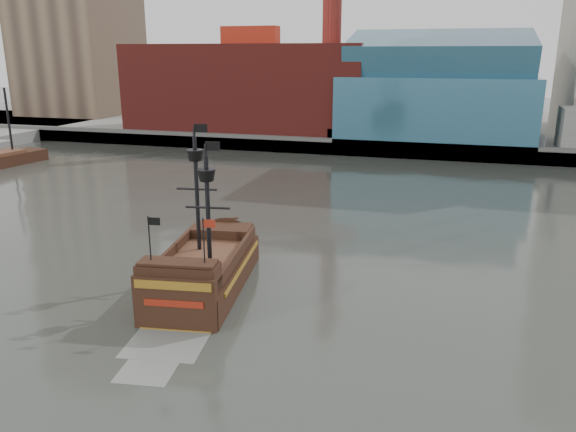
% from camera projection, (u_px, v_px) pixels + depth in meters
% --- Properties ---
extents(ground, '(400.00, 400.00, 0.00)m').
position_uv_depth(ground, '(179.00, 353.00, 30.23)').
color(ground, '#2C2F29').
rests_on(ground, ground).
extents(promenade_far, '(220.00, 60.00, 2.00)m').
position_uv_depth(promenade_far, '(387.00, 127.00, 114.66)').
color(promenade_far, slate).
rests_on(promenade_far, ground).
extents(seawall, '(220.00, 1.00, 2.60)m').
position_uv_depth(seawall, '(364.00, 148.00, 87.41)').
color(seawall, '#4C4C49').
rests_on(seawall, ground).
extents(skyline, '(149.00, 45.00, 62.00)m').
position_uv_depth(skyline, '(418.00, 0.00, 99.81)').
color(skyline, brown).
rests_on(skyline, promenade_far).
extents(pirate_ship, '(6.93, 16.33, 11.84)m').
position_uv_depth(pirate_ship, '(204.00, 275.00, 38.09)').
color(pirate_ship, black).
rests_on(pirate_ship, ground).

